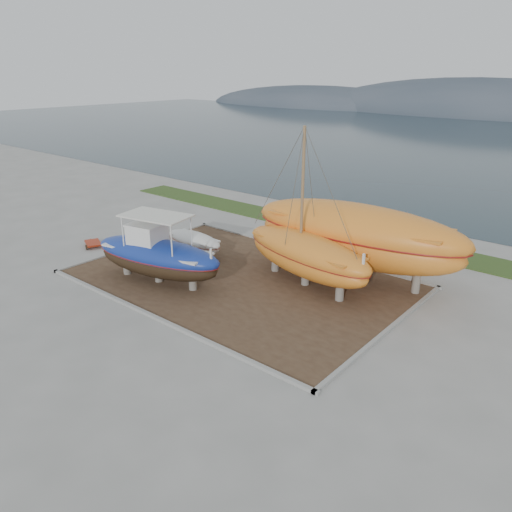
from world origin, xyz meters
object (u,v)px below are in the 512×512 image
Objects in this scene: orange_sailboat at (308,210)px; red_trailer at (93,244)px; white_dinghy at (194,244)px; blue_caique at (157,249)px; orange_bare_hull at (355,243)px.

orange_sailboat is 15.72m from red_trailer.
white_dinghy is at bearing -163.96° from orange_sailboat.
red_trailer is (-8.08, 1.03, -1.85)m from blue_caique.
white_dinghy is 2.10× the size of red_trailer.
red_trailer is at bearing -148.59° from white_dinghy.
orange_bare_hull is at bearing 23.29° from white_dinghy.
blue_caique is at bearing -140.63° from orange_bare_hull.
blue_caique is 3.66× the size of red_trailer.
orange_bare_hull reaches higher than red_trailer.
orange_sailboat is 3.75m from orange_bare_hull.
blue_caique is 4.76m from white_dinghy.
orange_bare_hull is 5.75× the size of red_trailer.
orange_sailboat reaches higher than white_dinghy.
orange_bare_hull is at bearing 31.72° from blue_caique.
orange_bare_hull reaches higher than white_dinghy.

